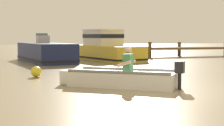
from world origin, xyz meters
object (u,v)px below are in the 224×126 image
(rowboat_with_person, at_px, (121,78))
(moored_boat_navy, at_px, (45,53))
(mooring_buoy, at_px, (36,72))
(moored_boat_yellow, at_px, (106,48))

(rowboat_with_person, distance_m, moored_boat_navy, 11.55)
(rowboat_with_person, bearing_deg, moored_boat_navy, 92.04)
(mooring_buoy, bearing_deg, moored_boat_navy, 78.98)
(rowboat_with_person, distance_m, moored_boat_yellow, 12.51)
(rowboat_with_person, xyz_separation_m, moored_boat_navy, (-0.41, 11.54, 0.27))
(rowboat_with_person, relative_size, mooring_buoy, 8.26)
(moored_boat_navy, bearing_deg, rowboat_with_person, -87.96)
(mooring_buoy, bearing_deg, moored_boat_yellow, 57.80)
(rowboat_with_person, bearing_deg, moored_boat_yellow, 74.01)
(moored_boat_yellow, distance_m, mooring_buoy, 10.23)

